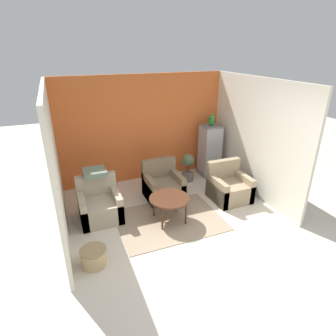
{
  "coord_description": "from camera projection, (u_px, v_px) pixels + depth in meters",
  "views": [
    {
      "loc": [
        -1.86,
        -3.1,
        3.05
      ],
      "look_at": [
        0.0,
        1.56,
        0.88
      ],
      "focal_mm": 30.0,
      "sensor_mm": 36.0,
      "label": 1
    }
  ],
  "objects": [
    {
      "name": "area_rug",
      "position": [
        169.0,
        220.0,
        5.36
      ],
      "size": [
        1.94,
        1.46,
        0.01
      ],
      "color": "gray",
      "rests_on": "ground_plane"
    },
    {
      "name": "parrot",
      "position": [
        212.0,
        121.0,
        6.77
      ],
      "size": [
        0.13,
        0.23,
        0.27
      ],
      "color": "#1E842D",
      "rests_on": "birdcage"
    },
    {
      "name": "armchair_left",
      "position": [
        100.0,
        206.0,
        5.34
      ],
      "size": [
        0.76,
        0.75,
        0.81
      ],
      "color": "tan",
      "rests_on": "ground_plane"
    },
    {
      "name": "wicker_basket",
      "position": [
        94.0,
        256.0,
        4.22
      ],
      "size": [
        0.4,
        0.4,
        0.28
      ],
      "color": "tan",
      "rests_on": "ground_plane"
    },
    {
      "name": "wall_right",
      "position": [
        255.0,
        138.0,
        6.0
      ],
      "size": [
        0.06,
        3.12,
        2.51
      ],
      "color": "silver",
      "rests_on": "ground_plane"
    },
    {
      "name": "wall_back_accent",
      "position": [
        143.0,
        129.0,
        6.67
      ],
      "size": [
        4.08,
        0.06,
        2.51
      ],
      "color": "orange",
      "rests_on": "ground_plane"
    },
    {
      "name": "armchair_right",
      "position": [
        229.0,
        188.0,
        6.03
      ],
      "size": [
        0.76,
        0.75,
        0.81
      ],
      "color": "#9E896B",
      "rests_on": "ground_plane"
    },
    {
      "name": "wall_left",
      "position": [
        55.0,
        165.0,
        4.63
      ],
      "size": [
        0.06,
        3.12,
        2.51
      ],
      "color": "silver",
      "rests_on": "ground_plane"
    },
    {
      "name": "coffee_table",
      "position": [
        169.0,
        200.0,
        5.19
      ],
      "size": [
        0.75,
        0.75,
        0.49
      ],
      "color": "#472819",
      "rests_on": "ground_plane"
    },
    {
      "name": "throw_pillow",
      "position": [
        95.0,
        172.0,
        5.33
      ],
      "size": [
        0.42,
        0.42,
        0.1
      ],
      "color": "slate",
      "rests_on": "armchair_left"
    },
    {
      "name": "ground_plane",
      "position": [
        204.0,
        254.0,
        4.48
      ],
      "size": [
        20.0,
        20.0,
        0.0
      ],
      "primitive_type": "plane",
      "color": "beige",
      "rests_on": "ground"
    },
    {
      "name": "birdcage",
      "position": [
        210.0,
        151.0,
        7.08
      ],
      "size": [
        0.49,
        0.49,
        1.29
      ],
      "color": "slate",
      "rests_on": "ground_plane"
    },
    {
      "name": "potted_plant",
      "position": [
        188.0,
        166.0,
        6.83
      ],
      "size": [
        0.32,
        0.29,
        0.68
      ],
      "color": "#66605B",
      "rests_on": "ground_plane"
    },
    {
      "name": "armchair_middle",
      "position": [
        163.0,
        186.0,
        6.09
      ],
      "size": [
        0.76,
        0.75,
        0.81
      ],
      "color": "#7A664C",
      "rests_on": "ground_plane"
    }
  ]
}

